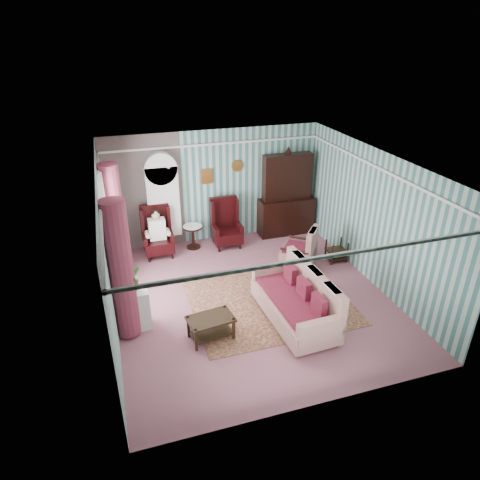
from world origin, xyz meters
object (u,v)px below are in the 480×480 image
object	(u,v)px
bookcase	(164,207)
wingback_left	(157,232)
round_side_table	(193,237)
floral_armchair	(299,246)
plant_stand	(135,310)
sofa	(294,300)
wingback_right	(227,224)
dresser_hutch	(287,192)
nest_table	(336,250)
seated_woman	(158,234)
coffee_table	(211,328)

from	to	relation	value
bookcase	wingback_left	size ratio (longest dim) A/B	1.79
round_side_table	floral_armchair	world-z (taller)	floral_armchair
plant_stand	round_side_table	bearing A→B (deg)	59.62
round_side_table	sofa	world-z (taller)	sofa
wingback_left	wingback_right	size ratio (longest dim) A/B	1.00
wingback_right	floral_armchair	distance (m)	2.01
dresser_hutch	round_side_table	world-z (taller)	dresser_hutch
wingback_left	dresser_hutch	bearing A→B (deg)	4.41
dresser_hutch	nest_table	bearing A→B (deg)	-72.61
dresser_hutch	plant_stand	xyz separation A→B (m)	(-4.30, -3.02, -0.78)
wingback_right	seated_woman	xyz separation A→B (m)	(-1.75, 0.00, -0.04)
seated_woman	bookcase	bearing A→B (deg)	57.34
seated_woman	round_side_table	world-z (taller)	seated_woman
plant_stand	coffee_table	xyz separation A→B (m)	(1.27, -0.72, -0.18)
round_side_table	coffee_table	bearing A→B (deg)	-96.74
wingback_left	seated_woman	xyz separation A→B (m)	(0.00, 0.00, -0.04)
dresser_hutch	wingback_right	bearing A→B (deg)	-171.23
wingback_left	wingback_right	xyz separation A→B (m)	(1.75, 0.00, 0.00)
nest_table	floral_armchair	distance (m)	1.03
wingback_right	round_side_table	world-z (taller)	wingback_right
wingback_right	floral_armchair	bearing A→B (deg)	-48.87
nest_table	sofa	xyz separation A→B (m)	(-1.96, -1.90, 0.21)
seated_woman	coffee_table	distance (m)	3.52
seated_woman	floral_armchair	distance (m)	3.43
dresser_hutch	round_side_table	bearing A→B (deg)	-177.36
bookcase	wingback_right	xyz separation A→B (m)	(1.50, -0.39, -0.50)
sofa	nest_table	bearing A→B (deg)	-48.81
dresser_hutch	nest_table	distance (m)	2.11
wingback_right	seated_woman	bearing A→B (deg)	180.00
wingback_right	plant_stand	size ratio (longest dim) A/B	1.56
plant_stand	floral_armchair	bearing A→B (deg)	17.70
seated_woman	sofa	xyz separation A→B (m)	(2.11, -3.45, -0.11)
wingback_left	plant_stand	world-z (taller)	wingback_left
plant_stand	nest_table	bearing A→B (deg)	13.84
wingback_left	bookcase	bearing A→B (deg)	57.34
dresser_hutch	wingback_left	size ratio (longest dim) A/B	1.89
wingback_left	plant_stand	bearing A→B (deg)	-106.22
round_side_table	seated_woman	bearing A→B (deg)	-170.54
seated_woman	plant_stand	world-z (taller)	seated_woman
round_side_table	nest_table	xyz separation A→B (m)	(3.17, -1.70, -0.03)
bookcase	coffee_table	xyz separation A→B (m)	(0.22, -3.86, -0.90)
nest_table	round_side_table	bearing A→B (deg)	151.80
dresser_hutch	floral_armchair	xyz separation A→B (m)	(-0.43, -1.78, -0.65)
wingback_right	dresser_hutch	bearing A→B (deg)	8.77
wingback_left	round_side_table	distance (m)	0.97
bookcase	floral_armchair	distance (m)	3.46
plant_stand	floral_armchair	size ratio (longest dim) A/B	0.76
bookcase	wingback_left	xyz separation A→B (m)	(-0.25, -0.39, -0.50)
bookcase	round_side_table	world-z (taller)	bookcase
floral_armchair	bookcase	bearing A→B (deg)	95.56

